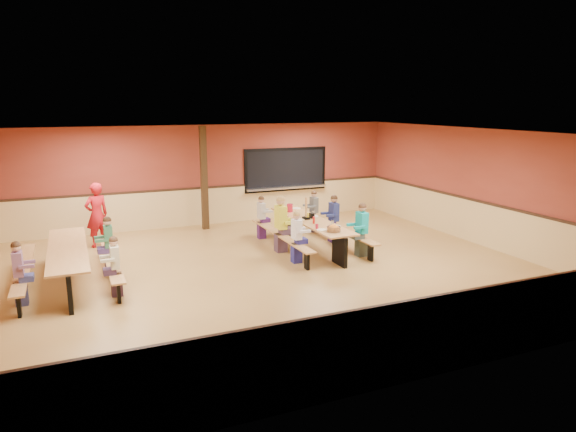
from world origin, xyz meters
name	(u,v)px	position (x,y,z in m)	size (l,w,h in m)	color
ground	(264,272)	(0.00, 0.00, 0.00)	(12.00, 12.00, 0.00)	olive
room_envelope	(264,242)	(0.00, 0.00, 0.69)	(12.04, 10.04, 3.02)	brown
kitchen_pass_through	(286,171)	(2.60, 4.96, 1.49)	(2.78, 0.28, 1.38)	black
structural_post	(204,178)	(-0.20, 4.40, 1.50)	(0.18, 0.18, 3.00)	black
cafeteria_table_main	(310,228)	(1.76, 1.36, 0.53)	(1.91, 3.70, 0.74)	#BB854A
cafeteria_table_second	(68,258)	(-3.92, 0.98, 0.53)	(1.91, 3.70, 0.74)	#BB854A
seated_child_white_left	(297,237)	(0.94, 0.38, 0.60)	(0.36, 0.30, 1.20)	white
seated_adult_yellow	(281,225)	(0.94, 1.34, 0.69)	(0.46, 0.37, 1.39)	yellow
seated_child_grey_left	(261,218)	(0.94, 2.73, 0.58)	(0.34, 0.28, 1.16)	#BABABA
seated_child_teal_right	(362,230)	(2.59, 0.24, 0.64)	(0.40, 0.33, 1.28)	#109EA1
seated_child_navy_right	(334,219)	(2.59, 1.66, 0.62)	(0.39, 0.32, 1.24)	navy
seated_child_char_right	(314,212)	(2.59, 2.86, 0.59)	(0.35, 0.29, 1.17)	#545A5E
seated_child_purple_sec	(19,274)	(-4.75, 0.01, 0.59)	(0.36, 0.29, 1.19)	#825778
seated_child_green_sec	(109,245)	(-3.10, 1.36, 0.61)	(0.37, 0.31, 1.22)	#35704C
seated_child_tan_sec	(115,267)	(-3.10, -0.20, 0.58)	(0.34, 0.28, 1.16)	beige
standing_woman	(97,215)	(-3.21, 3.62, 0.83)	(0.61, 0.40, 1.67)	#B5141D
punch_pitcher	(290,208)	(1.65, 2.42, 0.85)	(0.16, 0.16, 0.22)	red
chip_bowl	(334,229)	(1.71, 0.02, 0.81)	(0.32, 0.32, 0.15)	orange
napkin_dispenser	(312,216)	(1.87, 1.51, 0.80)	(0.10, 0.14, 0.13)	black
condiment_mustard	(308,216)	(1.71, 1.42, 0.82)	(0.06, 0.06, 0.17)	yellow
condiment_ketchup	(314,220)	(1.65, 0.95, 0.82)	(0.06, 0.06, 0.17)	#B2140F
table_paddle	(306,214)	(1.67, 1.44, 0.88)	(0.16, 0.16, 0.56)	black
place_settings	(311,217)	(1.76, 1.36, 0.80)	(0.65, 3.30, 0.11)	beige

